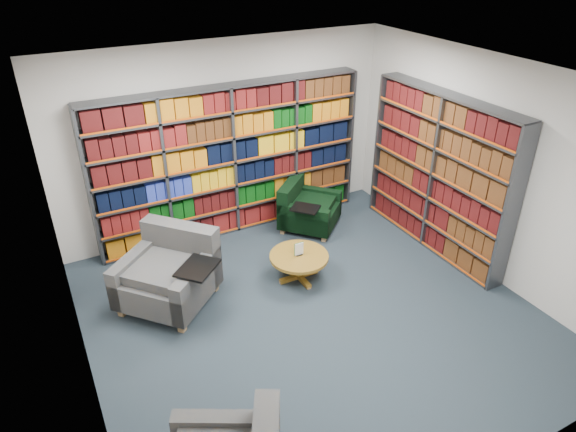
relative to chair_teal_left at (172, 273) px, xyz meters
name	(u,v)px	position (x,y,z in m)	size (l,w,h in m)	color
room_shell	(314,212)	(1.36, -1.08, 1.04)	(5.02, 5.02, 2.82)	black
bookshelf_back	(232,161)	(1.36, 1.27, 0.73)	(4.00, 0.28, 2.20)	#47494F
bookshelf_right	(438,174)	(3.70, -0.48, 0.73)	(0.28, 2.50, 2.20)	#47494F
chair_teal_left	(172,273)	(0.00, 0.00, 0.00)	(1.40, 1.40, 0.90)	#061732
chair_green_right	(305,210)	(2.32, 0.78, -0.07)	(1.12, 1.12, 0.72)	black
coffee_table	(299,260)	(1.58, -0.37, -0.08)	(0.77, 0.77, 0.54)	olive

